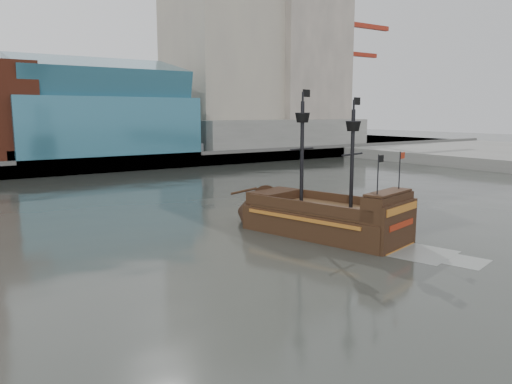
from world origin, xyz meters
TOP-DOWN VIEW (x-y plane):
  - ground at (0.00, 0.00)m, footprint 400.00×400.00m
  - promenade_far at (0.00, 92.00)m, footprint 220.00×60.00m
  - seawall at (0.00, 62.50)m, footprint 220.00×1.00m
  - skyline at (5.21, 84.56)m, footprint 149.00×45.00m
  - crane_a at (78.63, 82.00)m, footprint 22.50×4.00m
  - crane_b at (88.23, 92.00)m, footprint 19.10×4.00m
  - pirate_ship at (9.08, 11.94)m, footprint 8.65×16.84m

SIDE VIEW (x-z plane):
  - ground at x=0.00m, z-range 0.00..0.00m
  - promenade_far at x=0.00m, z-range 0.00..2.00m
  - pirate_ship at x=9.08m, z-range -4.95..7.14m
  - seawall at x=0.00m, z-range 0.00..2.60m
  - crane_b at x=88.23m, z-range 2.45..28.70m
  - crane_a at x=78.63m, z-range 2.99..35.24m
  - skyline at x=5.21m, z-range -6.45..55.55m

